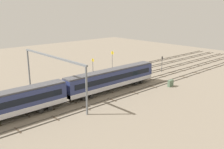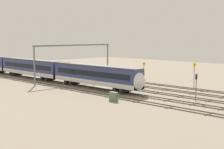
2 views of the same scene
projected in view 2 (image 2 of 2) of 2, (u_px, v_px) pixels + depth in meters
The scene contains 13 objects.
ground_plane at pixel (108, 86), 73.45m from camera, with size 146.34×146.34×0.00m, color gray.
track_near_foreground at pixel (76, 90), 67.09m from camera, with size 130.34×2.40×0.16m.
track_with_train at pixel (92, 88), 70.27m from camera, with size 130.34×2.40×0.16m.
track_middle at pixel (108, 86), 73.44m from camera, with size 130.34×2.40×0.16m.
track_second_far at pixel (121, 83), 76.62m from camera, with size 130.34×2.40×0.16m.
track_far_background at pixel (134, 82), 79.80m from camera, with size 130.34×2.40×0.16m.
train at pixel (32, 68), 86.26m from camera, with size 75.20×3.24×4.80m.
overhead_gantry at pixel (74, 53), 80.51m from camera, with size 0.40×23.14×8.92m.
speed_sign_near_foreground at pixel (194, 71), 70.30m from camera, with size 0.14×1.06×5.44m.
speed_sign_mid_trackside at pixel (144, 70), 74.94m from camera, with size 0.14×0.90×5.18m.
signal_light_trackside_approach at pixel (93, 72), 73.31m from camera, with size 0.31×0.32×4.61m.
signal_light_trackside_departure at pixel (196, 83), 55.97m from camera, with size 0.31×0.32×4.59m.
relay_cabinet at pixel (114, 97), 56.02m from camera, with size 1.56×0.64×1.57m.
Camera 2 is at (51.70, -51.10, 10.88)m, focal length 53.47 mm.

